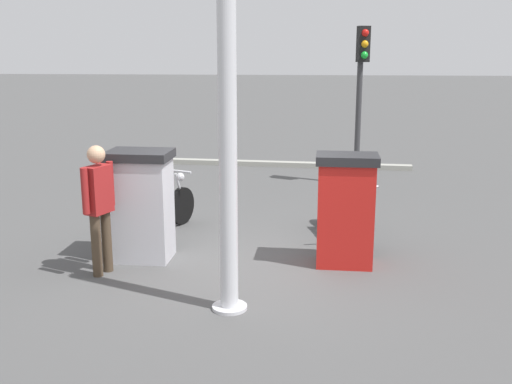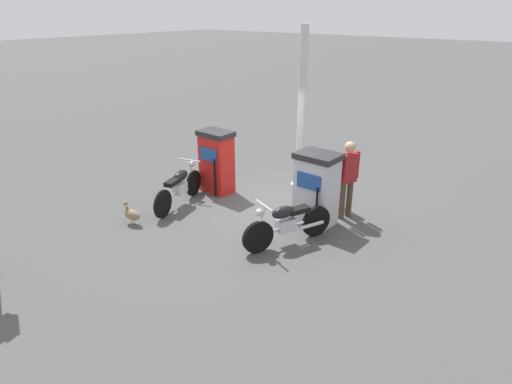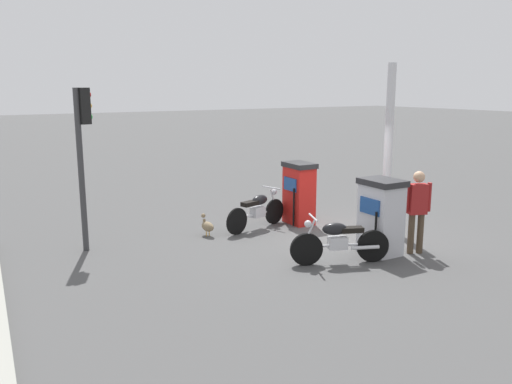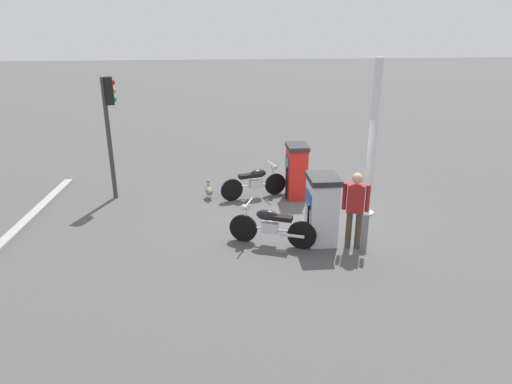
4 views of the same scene
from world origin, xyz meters
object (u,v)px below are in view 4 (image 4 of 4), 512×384
fuel_pump_far (322,209)px  canopy_support_pole (372,143)px  wandering_duck (209,190)px  motorcycle_far_pump (271,226)px  roadside_traffic_light (110,117)px  fuel_pump_near (296,171)px  motorcycle_near_pump (255,181)px  attendant_person (355,205)px

fuel_pump_far → canopy_support_pole: bearing=-137.9°
fuel_pump_far → wandering_duck: (2.44, -2.97, -0.54)m
motorcycle_far_pump → wandering_duck: 3.30m
wandering_duck → roadside_traffic_light: bearing=-8.4°
fuel_pump_far → roadside_traffic_light: roadside_traffic_light is taller
fuel_pump_far → roadside_traffic_light: (4.99, -3.35, 1.51)m
fuel_pump_near → motorcycle_near_pump: size_ratio=0.81×
motorcycle_near_pump → canopy_support_pole: bearing=151.6°
motorcycle_far_pump → fuel_pump_near: bearing=-111.7°
fuel_pump_far → roadside_traffic_light: 6.20m
attendant_person → wandering_duck: size_ratio=3.43×
motorcycle_near_pump → wandering_duck: motorcycle_near_pump is taller
fuel_pump_far → motorcycle_near_pump: (1.15, -2.90, -0.30)m
fuel_pump_near → roadside_traffic_light: bearing=-6.3°
motorcycle_near_pump → motorcycle_far_pump: (-0.01, 2.96, -0.03)m
attendant_person → canopy_support_pole: bearing=-117.9°
fuel_pump_near → motorcycle_near_pump: (1.15, -0.10, -0.30)m
fuel_pump_far → wandering_duck: bearing=-50.6°
motorcycle_far_pump → attendant_person: 1.86m
fuel_pump_near → canopy_support_pole: 2.36m
wandering_duck → attendant_person: bearing=132.5°
fuel_pump_far → motorcycle_far_pump: 1.18m
fuel_pump_near → canopy_support_pole: canopy_support_pole is taller
fuel_pump_near → fuel_pump_far: (-0.00, 2.80, 0.00)m
canopy_support_pole → wandering_duck: bearing=-21.0°
wandering_duck → canopy_support_pole: bearing=159.0°
attendant_person → canopy_support_pole: (-0.95, -1.80, 0.89)m
motorcycle_near_pump → wandering_duck: 1.32m
canopy_support_pole → roadside_traffic_light: bearing=-16.3°
motorcycle_near_pump → roadside_traffic_light: roadside_traffic_light is taller
attendant_person → wandering_duck: attendant_person is taller
fuel_pump_far → wandering_duck: 3.88m
motorcycle_near_pump → wandering_duck: (1.29, -0.07, -0.24)m
fuel_pump_far → attendant_person: attendant_person is taller
attendant_person → roadside_traffic_light: (5.62, -3.72, 1.31)m
motorcycle_near_pump → attendant_person: attendant_person is taller
attendant_person → roadside_traffic_light: 6.87m
motorcycle_far_pump → roadside_traffic_light: roadside_traffic_light is taller
motorcycle_near_pump → canopy_support_pole: canopy_support_pole is taller
fuel_pump_near → roadside_traffic_light: 5.25m
wandering_duck → roadside_traffic_light: 3.30m
fuel_pump_near → fuel_pump_far: fuel_pump_far is taller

